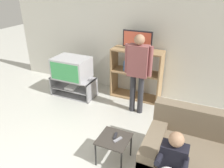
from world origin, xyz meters
name	(u,v)px	position (x,y,z in m)	size (l,w,h in m)	color
wall_back	(136,38)	(0.00, 3.50, 1.30)	(6.40, 0.06, 2.60)	beige
tv_stand	(74,87)	(-1.21, 2.72, 0.21)	(1.01, 0.47, 0.43)	#939399
television_main	(72,68)	(-1.23, 2.74, 0.66)	(0.77, 0.58, 0.47)	#B2B2B7
media_shelf	(136,74)	(0.12, 3.22, 0.57)	(1.10, 0.41, 1.12)	#9E7A51
television_flat	(137,41)	(0.10, 3.24, 1.30)	(0.63, 0.20, 0.40)	black
snack_table	(114,141)	(0.46, 1.22, 0.36)	(0.44, 0.44, 0.41)	#38332D
remote_control_black	(115,136)	(0.47, 1.27, 0.42)	(0.04, 0.14, 0.02)	#232328
remote_control_white	(118,140)	(0.53, 1.21, 0.42)	(0.04, 0.14, 0.02)	gray
couch	(201,160)	(1.64, 1.43, 0.29)	(1.47, 0.99, 0.86)	#756651
person_standing_adult	(138,68)	(0.33, 2.64, 0.96)	(0.53, 0.20, 1.58)	#2D2D33
person_seated_child	(172,166)	(1.32, 0.87, 0.59)	(0.33, 0.43, 0.97)	#2D2D38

